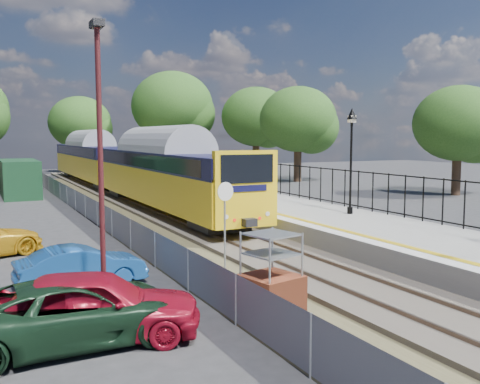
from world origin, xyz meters
TOP-DOWN VIEW (x-y plane):
  - ground at (0.00, 0.00)m, footprint 120.00×120.00m
  - track_bed at (-0.47, 9.67)m, footprint 5.90×80.00m
  - platform at (4.20, 8.00)m, footprint 5.00×70.00m
  - platform_edge at (2.14, 8.00)m, footprint 0.90×70.00m
  - victorian_lamp_north at (5.30, 6.00)m, footprint 0.44×0.44m
  - palisade_fence at (6.55, 2.24)m, footprint 0.12×26.00m
  - wire_fence at (-4.20, 12.00)m, footprint 0.06×52.00m
  - tree_line at (1.40, 42.00)m, footprint 56.80×43.80m
  - train at (0.00, 26.06)m, footprint 2.82×40.83m
  - brick_plinth at (-3.09, -1.65)m, footprint 1.48×1.48m
  - speed_sign at (-2.50, 2.22)m, footprint 0.58×0.15m
  - carpark_lamp at (-6.85, -0.57)m, footprint 0.25×0.50m
  - car_green at (-7.65, -1.45)m, footprint 4.92×2.32m
  - car_red at (-7.25, -1.46)m, footprint 4.77×2.98m
  - car_blue at (-6.77, 2.77)m, footprint 3.67×1.51m

SIDE VIEW (x-z plane):
  - ground at x=0.00m, z-range 0.00..0.00m
  - track_bed at x=-0.47m, z-range -0.05..0.24m
  - platform at x=4.20m, z-range 0.00..0.90m
  - car_blue at x=-6.77m, z-range 0.00..1.18m
  - wire_fence at x=-4.20m, z-range 0.00..1.20m
  - car_green at x=-7.65m, z-range 0.00..1.36m
  - car_red at x=-7.25m, z-range 0.00..1.51m
  - platform_edge at x=2.14m, z-range 0.90..0.91m
  - brick_plinth at x=-3.09m, z-range -0.04..1.96m
  - palisade_fence at x=6.55m, z-range 0.84..2.84m
  - speed_sign at x=-2.50m, z-range 0.53..3.42m
  - train at x=0.00m, z-range 0.59..4.09m
  - carpark_lamp at x=-6.85m, z-range 0.49..7.27m
  - victorian_lamp_north at x=5.30m, z-range 2.00..6.60m
  - tree_line at x=1.40m, z-range 0.67..12.55m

